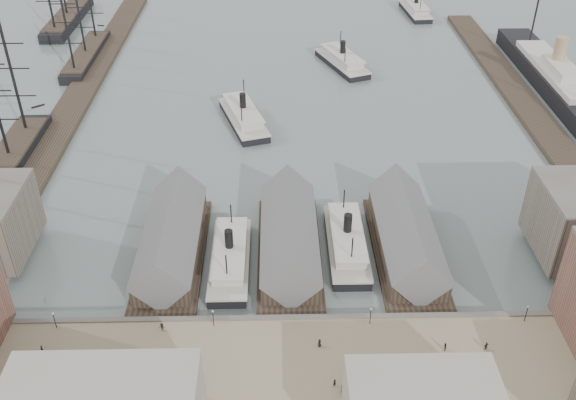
{
  "coord_description": "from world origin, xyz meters",
  "views": [
    {
      "loc": [
        -2.6,
        -95.95,
        90.49
      ],
      "look_at": [
        0.0,
        30.0,
        6.0
      ],
      "focal_mm": 40.0,
      "sensor_mm": 36.0,
      "label": 1
    }
  ],
  "objects_px": {
    "horse_cart_left": "(39,357)",
    "ocean_steamer": "(554,77)",
    "ferry_docked_west": "(230,257)",
    "horse_cart_center": "(188,382)",
    "horse_cart_right": "(359,389)"
  },
  "relations": [
    {
      "from": "ferry_docked_west",
      "to": "horse_cart_center",
      "type": "distance_m",
      "value": 35.21
    },
    {
      "from": "ocean_steamer",
      "to": "horse_cart_center",
      "type": "xyz_separation_m",
      "value": [
        -110.31,
        -127.52,
        -1.03
      ]
    },
    {
      "from": "ferry_docked_west",
      "to": "horse_cart_center",
      "type": "height_order",
      "value": "ferry_docked_west"
    },
    {
      "from": "horse_cart_left",
      "to": "ferry_docked_west",
      "type": "bearing_deg",
      "value": -26.85
    },
    {
      "from": "horse_cart_left",
      "to": "horse_cart_center",
      "type": "relative_size",
      "value": 0.95
    },
    {
      "from": "horse_cart_center",
      "to": "horse_cart_right",
      "type": "distance_m",
      "value": 29.44
    },
    {
      "from": "ocean_steamer",
      "to": "horse_cart_right",
      "type": "bearing_deg",
      "value": -121.99
    },
    {
      "from": "ocean_steamer",
      "to": "horse_cart_left",
      "type": "xyz_separation_m",
      "value": [
        -137.81,
        -121.3,
        -1.07
      ]
    },
    {
      "from": "horse_cart_left",
      "to": "horse_cart_right",
      "type": "distance_m",
      "value": 57.47
    },
    {
      "from": "horse_cart_center",
      "to": "ferry_docked_west",
      "type": "bearing_deg",
      "value": -18.55
    },
    {
      "from": "ferry_docked_west",
      "to": "horse_cart_right",
      "type": "height_order",
      "value": "ferry_docked_west"
    },
    {
      "from": "horse_cart_right",
      "to": "horse_cart_center",
      "type": "bearing_deg",
      "value": 94.77
    },
    {
      "from": "horse_cart_left",
      "to": "ocean_steamer",
      "type": "bearing_deg",
      "value": -26.56
    },
    {
      "from": "horse_cart_center",
      "to": "horse_cart_right",
      "type": "xyz_separation_m",
      "value": [
        29.37,
        -2.04,
        -0.02
      ]
    },
    {
      "from": "horse_cart_left",
      "to": "horse_cart_center",
      "type": "height_order",
      "value": "horse_cart_center"
    }
  ]
}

